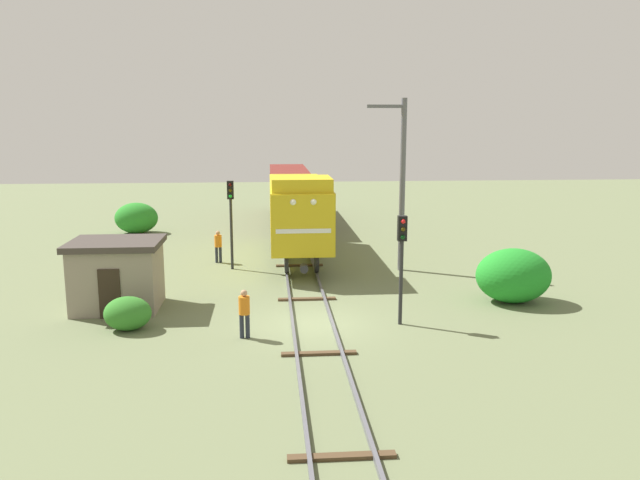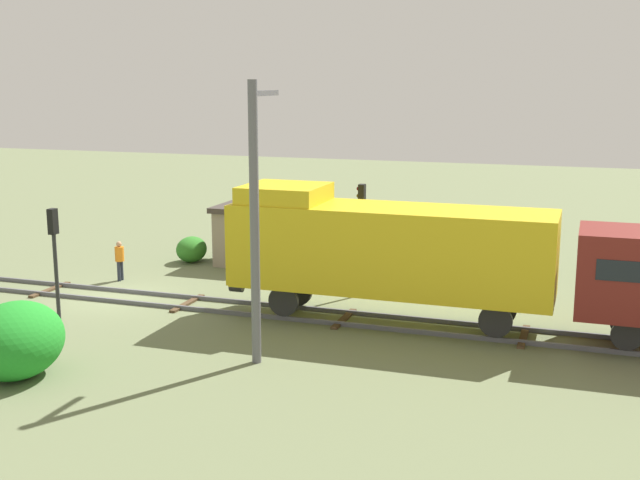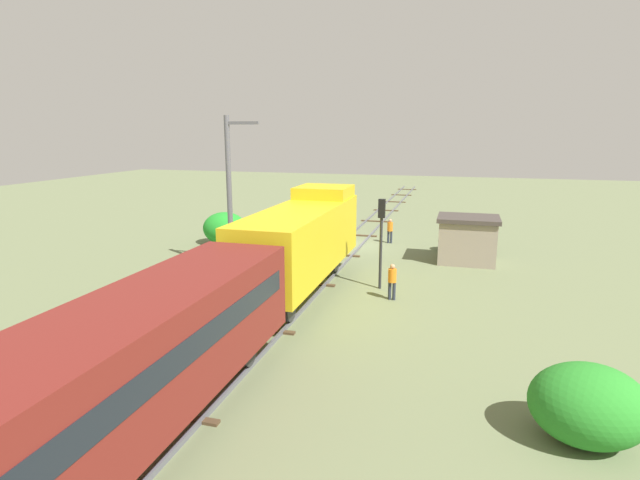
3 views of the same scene
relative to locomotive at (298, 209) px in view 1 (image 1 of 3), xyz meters
name	(u,v)px [view 1 (image 1 of 3)]	position (x,y,z in m)	size (l,w,h in m)	color
ground_plane	(312,324)	(0.00, -10.81, -2.77)	(112.37, 112.37, 0.00)	#66704C
railway_track	(312,322)	(0.00, -10.81, -2.70)	(2.40, 74.91, 0.16)	#595960
locomotive	(298,209)	(0.00, 0.00, 0.00)	(2.90, 11.60, 4.60)	gold
passenger_car_leading	(289,188)	(0.00, 13.34, -0.25)	(2.84, 14.00, 3.66)	maroon
traffic_signal_near	(402,249)	(3.20, -11.12, 0.02)	(0.32, 0.34, 4.00)	#262628
traffic_signal_mid	(231,208)	(-3.40, -1.80, 0.30)	(0.32, 0.34, 4.45)	#262628
worker_near_track	(244,310)	(-2.40, -12.15, -1.78)	(0.38, 0.38, 1.70)	#262B38
worker_by_signal	(218,244)	(-4.20, -0.26, -1.78)	(0.38, 0.38, 1.70)	#262B38
catenary_mast	(401,181)	(4.94, -2.66, 1.68)	(1.94, 0.28, 8.42)	#595960
relay_hut	(117,274)	(-7.50, -8.25, -1.38)	(3.50, 2.90, 2.74)	gray
bush_near	(513,276)	(8.39, -8.65, -1.66)	(3.06, 2.50, 2.23)	#208B26
bush_mid	(128,313)	(-6.56, -10.95, -2.17)	(1.66, 1.36, 1.21)	#307926
bush_far	(136,218)	(-10.33, 9.21, -1.75)	(2.81, 2.30, 2.05)	#278226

